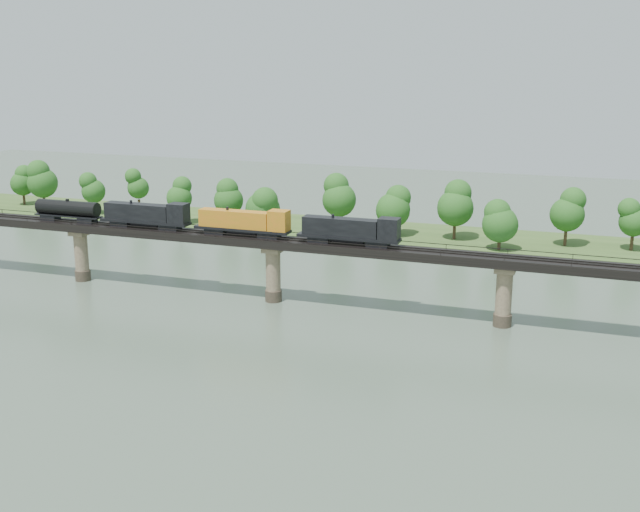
% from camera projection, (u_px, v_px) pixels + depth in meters
% --- Properties ---
extents(ground, '(400.00, 400.00, 0.00)m').
position_uv_depth(ground, '(193.00, 360.00, 115.03)').
color(ground, '#3D4E3E').
rests_on(ground, ground).
extents(far_bank, '(300.00, 24.00, 1.60)m').
position_uv_depth(far_bank, '(362.00, 233.00, 192.46)').
color(far_bank, '#324F1F').
rests_on(far_bank, ground).
extents(bridge, '(236.00, 30.00, 11.50)m').
position_uv_depth(bridge, '(273.00, 271.00, 141.08)').
color(bridge, '#473A2D').
rests_on(bridge, ground).
extents(bridge_superstructure, '(220.00, 4.90, 0.75)m').
position_uv_depth(bridge_superstructure, '(273.00, 236.00, 139.51)').
color(bridge_superstructure, black).
rests_on(bridge_superstructure, bridge).
extents(far_treeline, '(289.06, 17.54, 13.60)m').
position_uv_depth(far_treeline, '(324.00, 201.00, 189.04)').
color(far_treeline, '#382619').
rests_on(far_treeline, far_bank).
extents(freight_train, '(72.01, 2.81, 4.96)m').
position_uv_depth(freight_train, '(210.00, 220.00, 142.93)').
color(freight_train, black).
rests_on(freight_train, bridge).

